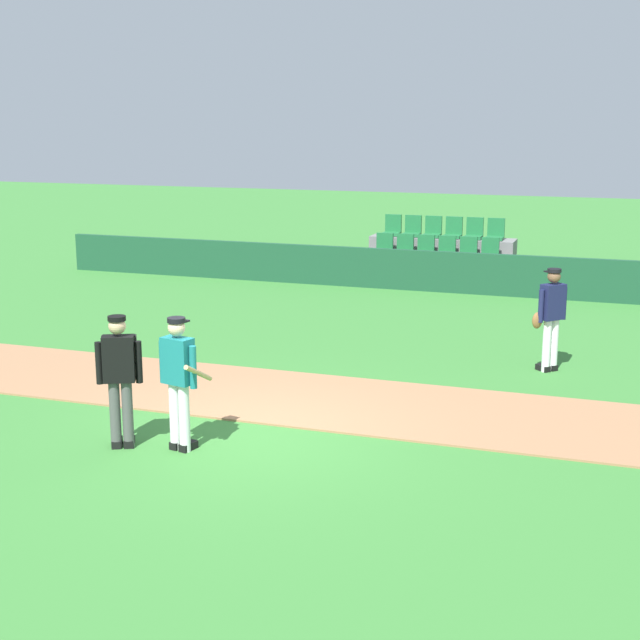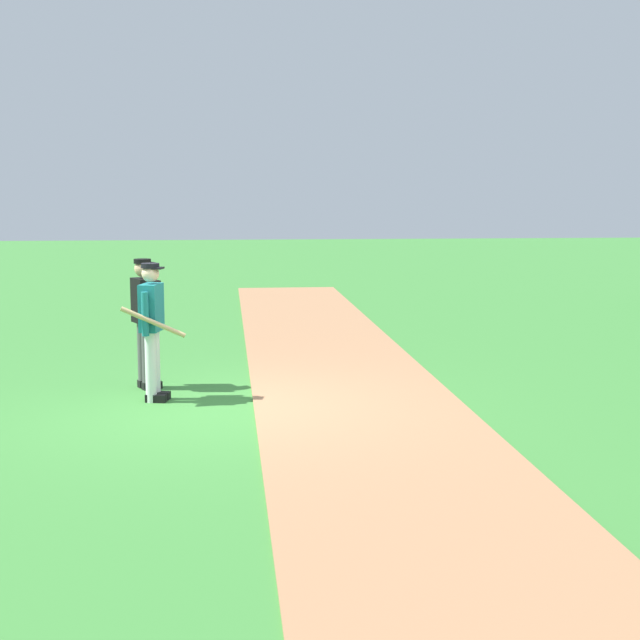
{
  "view_description": "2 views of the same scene",
  "coord_description": "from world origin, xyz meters",
  "views": [
    {
      "loc": [
        4.83,
        -10.81,
        4.23
      ],
      "look_at": [
        0.49,
        1.7,
        1.28
      ],
      "focal_mm": 51.42,
      "sensor_mm": 36.0,
      "label": 1
    },
    {
      "loc": [
        11.09,
        0.14,
        2.65
      ],
      "look_at": [
        -0.01,
        1.27,
        1.09
      ],
      "focal_mm": 51.6,
      "sensor_mm": 36.0,
      "label": 2
    }
  ],
  "objects": [
    {
      "name": "dugout_fence",
      "position": [
        0.0,
        11.08,
        0.5
      ],
      "size": [
        20.0,
        0.16,
        1.0
      ],
      "primitive_type": "cube",
      "color": "#19472D",
      "rests_on": "ground"
    },
    {
      "name": "ground_plane",
      "position": [
        0.0,
        0.0,
        0.0
      ],
      "size": [
        80.0,
        80.0,
        0.0
      ],
      "primitive_type": "plane",
      "color": "#387A33"
    },
    {
      "name": "infield_dirt_path",
      "position": [
        0.0,
        1.76,
        0.01
      ],
      "size": [
        28.0,
        2.62,
        0.03
      ],
      "primitive_type": "cube",
      "color": "#9E704C",
      "rests_on": "ground"
    },
    {
      "name": "batter_teal_jersey",
      "position": [
        -0.55,
        -0.81,
        0.97
      ],
      "size": [
        0.61,
        0.8,
        1.76
      ],
      "color": "white",
      "rests_on": "ground"
    },
    {
      "name": "stadium_bleachers",
      "position": [
        0.0,
        12.54,
        0.48
      ],
      "size": [
        3.9,
        2.1,
        1.65
      ],
      "color": "slate",
      "rests_on": "ground"
    },
    {
      "name": "umpire_home_plate",
      "position": [
        -1.32,
        -0.96,
        1.0
      ],
      "size": [
        0.54,
        0.43,
        1.76
      ],
      "color": "#4C4C4C",
      "rests_on": "ground"
    },
    {
      "name": "runner_navy_jersey",
      "position": [
        3.58,
        4.61,
        0.96
      ],
      "size": [
        0.55,
        0.51,
        1.76
      ],
      "color": "white",
      "rests_on": "ground"
    }
  ]
}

